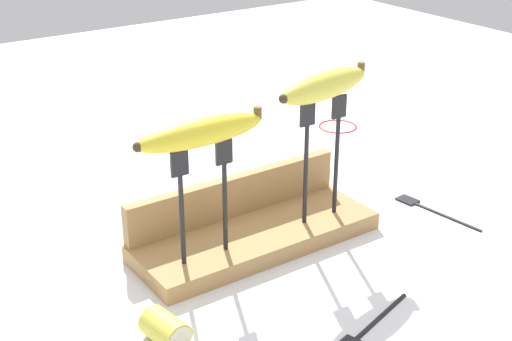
# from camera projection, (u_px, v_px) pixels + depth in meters

# --- Properties ---
(ground_plane) EXTENTS (3.00, 3.00, 0.00)m
(ground_plane) POSITION_uv_depth(u_px,v_px,m) (256.00, 244.00, 1.15)
(ground_plane) COLOR silver
(wooden_board) EXTENTS (0.39, 0.14, 0.03)m
(wooden_board) POSITION_uv_depth(u_px,v_px,m) (256.00, 237.00, 1.14)
(wooden_board) COLOR #A87F4C
(wooden_board) RESTS_ON ground
(board_backstop) EXTENTS (0.38, 0.02, 0.07)m
(board_backstop) POSITION_uv_depth(u_px,v_px,m) (234.00, 195.00, 1.17)
(board_backstop) COLOR #A87F4C
(board_backstop) RESTS_ON wooden_board
(fork_stand_left) EXTENTS (0.10, 0.01, 0.17)m
(fork_stand_left) POSITION_uv_depth(u_px,v_px,m) (203.00, 191.00, 1.02)
(fork_stand_left) COLOR black
(fork_stand_left) RESTS_ON wooden_board
(fork_stand_right) EXTENTS (0.09, 0.01, 0.20)m
(fork_stand_right) POSITION_uv_depth(u_px,v_px,m) (322.00, 149.00, 1.12)
(fork_stand_right) COLOR black
(fork_stand_right) RESTS_ON wooden_board
(banana_raised_left) EXTENTS (0.20, 0.04, 0.04)m
(banana_raised_left) POSITION_uv_depth(u_px,v_px,m) (201.00, 132.00, 0.98)
(banana_raised_left) COLOR yellow
(banana_raised_left) RESTS_ON fork_stand_left
(banana_raised_right) EXTENTS (0.19, 0.08, 0.04)m
(banana_raised_right) POSITION_uv_depth(u_px,v_px,m) (325.00, 85.00, 1.08)
(banana_raised_right) COLOR #DBD147
(banana_raised_right) RESTS_ON fork_stand_right
(fork_fallen_near) EXTENTS (0.16, 0.06, 0.01)m
(fork_fallen_near) POSITION_uv_depth(u_px,v_px,m) (365.00, 329.00, 0.94)
(fork_fallen_near) COLOR black
(fork_fallen_near) RESTS_ON ground
(fork_fallen_far) EXTENTS (0.04, 0.17, 0.01)m
(fork_fallen_far) POSITION_uv_depth(u_px,v_px,m) (427.00, 207.00, 1.26)
(fork_fallen_far) COLOR black
(fork_fallen_far) RESTS_ON ground
(banana_chunk_near) EXTENTS (0.05, 0.07, 0.04)m
(banana_chunk_near) POSITION_uv_depth(u_px,v_px,m) (166.00, 330.00, 0.91)
(banana_chunk_near) COLOR #DBD147
(banana_chunk_near) RESTS_ON ground
(wire_coil) EXTENTS (0.09, 0.09, 0.00)m
(wire_coil) POSITION_uv_depth(u_px,v_px,m) (338.00, 126.00, 1.62)
(wire_coil) COLOR red
(wire_coil) RESTS_ON ground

